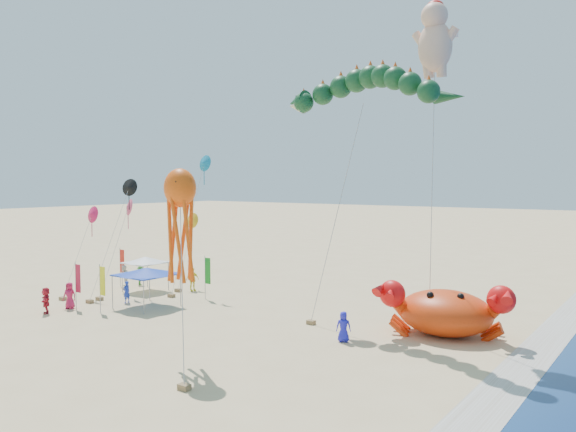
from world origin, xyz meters
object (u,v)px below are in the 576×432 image
(canopy_blue, at_px, (147,271))
(crab_inflatable, at_px, (444,311))
(dragon_kite, at_px, (361,94))
(canopy_white, at_px, (145,260))
(cherub_kite, at_px, (435,38))
(octopus_kite, at_px, (180,217))

(canopy_blue, bearing_deg, crab_inflatable, 14.31)
(dragon_kite, relative_size, canopy_white, 4.95)
(crab_inflatable, height_order, cherub_kite, cherub_kite)
(dragon_kite, bearing_deg, canopy_white, -179.12)
(dragon_kite, height_order, octopus_kite, dragon_kite)
(crab_inflatable, bearing_deg, dragon_kite, -169.52)
(crab_inflatable, distance_m, canopy_blue, 19.86)
(crab_inflatable, relative_size, dragon_kite, 0.48)
(crab_inflatable, xyz_separation_m, canopy_blue, (-19.22, -4.90, 1.05))
(crab_inflatable, height_order, canopy_blue, crab_inflatable)
(cherub_kite, xyz_separation_m, canopy_blue, (-18.10, -5.71, -14.26))
(cherub_kite, xyz_separation_m, octopus_kite, (-7.71, -12.32, -9.78))
(dragon_kite, distance_m, canopy_white, 21.98)
(octopus_kite, height_order, canopy_white, octopus_kite)
(crab_inflatable, distance_m, dragon_kite, 13.26)
(cherub_kite, bearing_deg, dragon_kite, -155.64)
(octopus_kite, bearing_deg, dragon_kite, 69.65)
(canopy_white, bearing_deg, canopy_blue, -39.12)
(cherub_kite, height_order, canopy_white, cherub_kite)
(canopy_blue, distance_m, canopy_white, 5.88)
(crab_inflatable, height_order, canopy_white, crab_inflatable)
(octopus_kite, distance_m, canopy_blue, 13.11)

